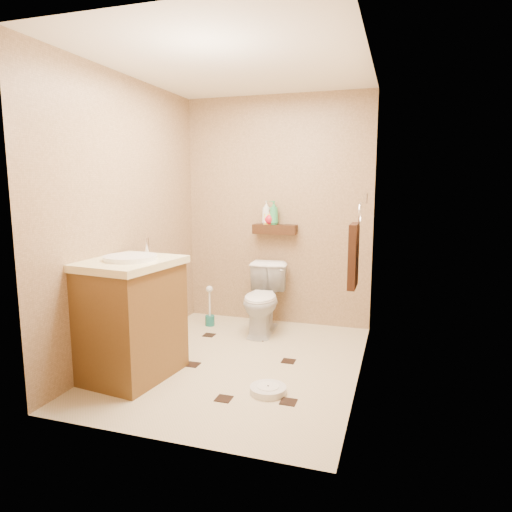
% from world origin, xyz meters
% --- Properties ---
extents(ground, '(2.50, 2.50, 0.00)m').
position_xyz_m(ground, '(0.00, 0.00, 0.00)').
color(ground, beige).
rests_on(ground, ground).
extents(wall_back, '(2.00, 0.04, 2.40)m').
position_xyz_m(wall_back, '(0.00, 1.25, 1.20)').
color(wall_back, tan).
rests_on(wall_back, ground).
extents(wall_front, '(2.00, 0.04, 2.40)m').
position_xyz_m(wall_front, '(0.00, -1.25, 1.20)').
color(wall_front, tan).
rests_on(wall_front, ground).
extents(wall_left, '(0.04, 2.50, 2.40)m').
position_xyz_m(wall_left, '(-1.00, 0.00, 1.20)').
color(wall_left, tan).
rests_on(wall_left, ground).
extents(wall_right, '(0.04, 2.50, 2.40)m').
position_xyz_m(wall_right, '(1.00, 0.00, 1.20)').
color(wall_right, tan).
rests_on(wall_right, ground).
extents(ceiling, '(2.00, 2.50, 0.02)m').
position_xyz_m(ceiling, '(0.00, 0.00, 2.40)').
color(ceiling, white).
rests_on(ceiling, wall_back).
extents(wall_shelf, '(0.46, 0.14, 0.10)m').
position_xyz_m(wall_shelf, '(0.00, 1.17, 1.02)').
color(wall_shelf, '#3D2610').
rests_on(wall_shelf, wall_back).
extents(floor_accents, '(1.20, 1.37, 0.01)m').
position_xyz_m(floor_accents, '(0.05, -0.01, 0.00)').
color(floor_accents, black).
rests_on(floor_accents, ground).
extents(toilet, '(0.44, 0.70, 0.69)m').
position_xyz_m(toilet, '(-0.02, 0.83, 0.34)').
color(toilet, white).
rests_on(toilet, ground).
extents(vanity, '(0.71, 0.83, 1.07)m').
position_xyz_m(vanity, '(-0.70, -0.49, 0.48)').
color(vanity, brown).
rests_on(vanity, ground).
extents(bathroom_scale, '(0.27, 0.27, 0.05)m').
position_xyz_m(bathroom_scale, '(0.40, -0.47, 0.03)').
color(bathroom_scale, silver).
rests_on(bathroom_scale, ground).
extents(toilet_brush, '(0.10, 0.10, 0.43)m').
position_xyz_m(toilet_brush, '(-0.63, 0.87, 0.15)').
color(toilet_brush, '#1A685E').
rests_on(toilet_brush, ground).
extents(towel_ring, '(0.12, 0.30, 0.76)m').
position_xyz_m(towel_ring, '(0.91, 0.25, 0.95)').
color(towel_ring, silver).
rests_on(towel_ring, wall_right).
extents(toilet_paper, '(0.12, 0.11, 0.12)m').
position_xyz_m(toilet_paper, '(-0.94, 0.65, 0.60)').
color(toilet_paper, silver).
rests_on(toilet_paper, wall_left).
extents(bottle_a, '(0.13, 0.13, 0.25)m').
position_xyz_m(bottle_a, '(-0.09, 1.17, 1.19)').
color(bottle_a, silver).
rests_on(bottle_a, wall_shelf).
extents(bottle_b, '(0.09, 0.09, 0.17)m').
position_xyz_m(bottle_b, '(-0.08, 1.17, 1.15)').
color(bottle_b, yellow).
rests_on(bottle_b, wall_shelf).
extents(bottle_c, '(0.13, 0.13, 0.16)m').
position_xyz_m(bottle_c, '(-0.06, 1.17, 1.15)').
color(bottle_c, red).
rests_on(bottle_c, wall_shelf).
extents(bottle_d, '(0.13, 0.13, 0.25)m').
position_xyz_m(bottle_d, '(-0.01, 1.17, 1.19)').
color(bottle_d, '#339B59').
rests_on(bottle_d, wall_shelf).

